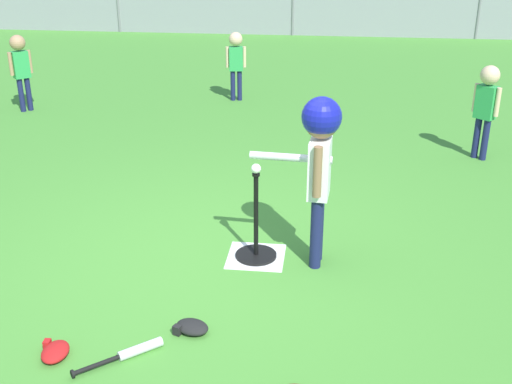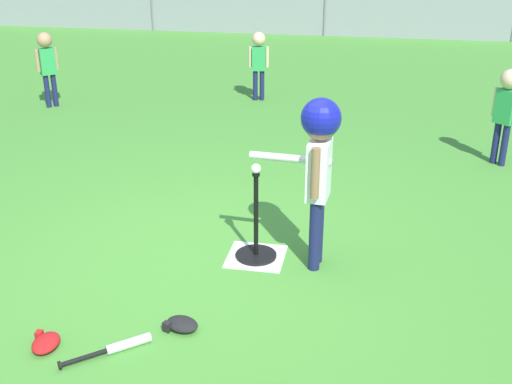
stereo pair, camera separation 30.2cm
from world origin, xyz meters
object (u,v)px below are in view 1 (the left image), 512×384
Objects in this scene: spare_bat_silver at (131,352)px; glove_near_bats at (192,327)px; glove_tossed_aside at (55,351)px; baseball_on_tee at (256,169)px; fielder_deep_right at (486,100)px; batting_tee at (256,244)px; batter_child at (320,148)px; fielder_deep_center at (20,63)px; fielder_near_left at (236,57)px.

spare_bat_silver is 1.78× the size of glove_near_bats.
baseball_on_tee is at bearing 52.22° from glove_tossed_aside.
batting_tee is at bearing -131.05° from fielder_deep_right.
batter_child reaches higher than spare_bat_silver.
batting_tee is at bearing -45.72° from fielder_deep_center.
fielder_deep_right is (1.70, 2.52, -0.27)m from batter_child.
glove_near_bats is at bearing 43.01° from spare_bat_silver.
fielder_deep_center is at bearing 134.28° from batting_tee.
batting_tee is at bearing 74.04° from glove_near_bats.
baseball_on_tee reaches higher than spare_bat_silver.
glove_tossed_aside is (-1.51, -1.33, -0.89)m from batter_child.
fielder_near_left is (-0.83, 4.58, -0.11)m from baseball_on_tee.
baseball_on_tee is at bearing -153.43° from batting_tee.
batting_tee is 0.62m from baseball_on_tee.
baseball_on_tee is 4.65m from fielder_near_left.
batting_tee is 0.68× the size of fielder_deep_right.
fielder_deep_center reaches higher than fielder_near_left.
baseball_on_tee is (-0.00, -0.00, 0.62)m from batting_tee.
glove_near_bats is 1.14× the size of glove_tossed_aside.
glove_tossed_aside is (-1.06, -1.36, -0.08)m from batting_tee.
fielder_near_left is 0.95× the size of fielder_deep_right.
spare_bat_silver is (-1.06, -1.28, -0.90)m from batter_child.
glove_tossed_aside is (-0.22, -5.94, -0.59)m from fielder_near_left.
glove_near_bats and glove_tossed_aside have the same top height.
fielder_deep_right is at bearing -11.83° from fielder_deep_center.
glove_near_bats is (-2.45, -3.50, -0.62)m from fielder_deep_right.
fielder_deep_center is 4.44× the size of glove_tossed_aside.
fielder_near_left is 5.97m from glove_tossed_aside.
baseball_on_tee is at bearing 74.04° from glove_near_bats.
fielder_deep_center is at bearing 116.71° from glove_tossed_aside.
glove_near_bats is (3.31, -4.71, -0.62)m from fielder_deep_center.
batting_tee is 2.66× the size of glove_near_bats.
baseball_on_tee reaches higher than batting_tee.
batter_child reaches higher than fielder_deep_center.
batter_child is at bearing -4.22° from baseball_on_tee.
fielder_near_left is 5.65m from glove_near_bats.
fielder_deep_center is at bearing 168.17° from fielder_deep_right.
spare_bat_silver is (-0.60, -1.31, -0.71)m from baseball_on_tee.
fielder_deep_right is 3.90× the size of glove_near_bats.
spare_bat_silver is (-2.76, -3.79, -0.63)m from fielder_deep_right.
glove_near_bats is (-0.29, -1.02, -0.70)m from baseball_on_tee.
fielder_deep_right is at bearing 55.91° from batter_child.
baseball_on_tee is at bearing -131.05° from fielder_deep_right.
glove_near_bats is (0.54, -5.60, -0.59)m from fielder_near_left.
fielder_deep_right is 4.32m from glove_near_bats.
fielder_deep_right is 4.45× the size of glove_tossed_aside.
glove_tossed_aside is (-3.22, -3.85, -0.62)m from fielder_deep_right.
spare_bat_silver is at bearing 6.62° from glove_tossed_aside.
baseball_on_tee reaches higher than glove_near_bats.
glove_near_bats is at bearing 24.05° from glove_tossed_aside.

